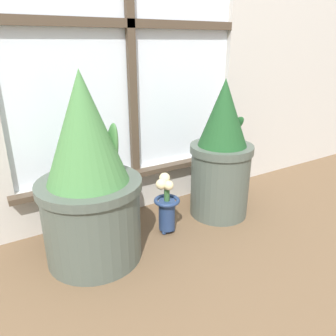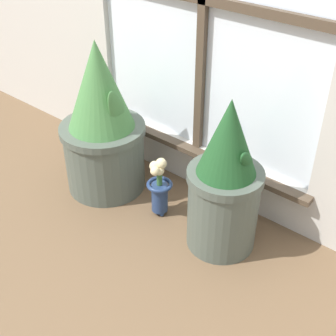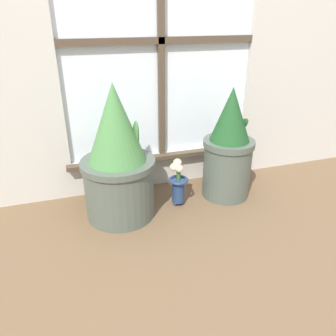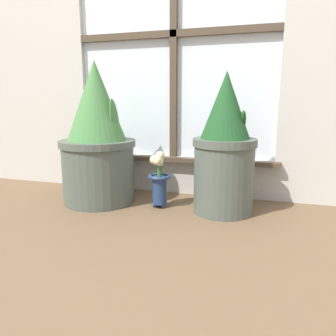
% 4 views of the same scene
% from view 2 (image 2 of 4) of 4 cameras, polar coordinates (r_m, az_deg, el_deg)
% --- Properties ---
extents(ground_plane, '(10.00, 10.00, 0.00)m').
position_cam_2_polar(ground_plane, '(1.89, -8.44, -10.61)').
color(ground_plane, brown).
extents(potted_plant_left, '(0.38, 0.38, 0.71)m').
position_cam_2_polar(potted_plant_left, '(2.08, -8.02, 5.04)').
color(potted_plant_left, '#4C564C').
rests_on(potted_plant_left, ground_plane).
extents(potted_plant_right, '(0.29, 0.29, 0.64)m').
position_cam_2_polar(potted_plant_right, '(1.76, 6.95, -1.88)').
color(potted_plant_right, '#4C564C').
rests_on(potted_plant_right, ground_plane).
extents(flower_vase, '(0.11, 0.11, 0.28)m').
position_cam_2_polar(flower_vase, '(1.98, -1.08, -2.37)').
color(flower_vase, navy).
rests_on(flower_vase, ground_plane).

